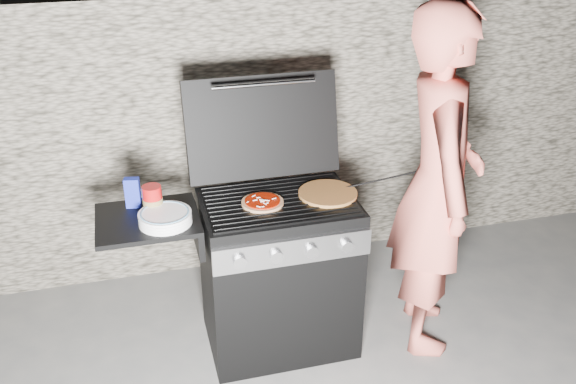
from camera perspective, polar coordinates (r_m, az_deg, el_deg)
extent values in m
plane|color=#535353|center=(3.82, -0.74, -12.92)|extent=(50.00, 50.00, 0.00)
cube|color=#A59985|center=(4.25, -4.34, 5.50)|extent=(8.00, 0.35, 1.80)
cylinder|color=#BB773F|center=(3.36, 3.55, -0.12)|extent=(0.36, 0.36, 0.02)
cylinder|color=#A90E0F|center=(3.24, -11.94, -0.69)|extent=(0.12, 0.12, 0.15)
cube|color=#19279F|center=(3.32, -13.64, -0.06)|extent=(0.08, 0.06, 0.16)
cylinder|color=white|center=(3.15, -10.87, -2.28)|extent=(0.30, 0.30, 0.06)
imported|color=#E36757|center=(3.46, 13.15, 0.68)|extent=(0.64, 0.80, 1.91)
cylinder|color=black|center=(3.46, 8.27, 0.99)|extent=(0.38, 0.06, 0.08)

